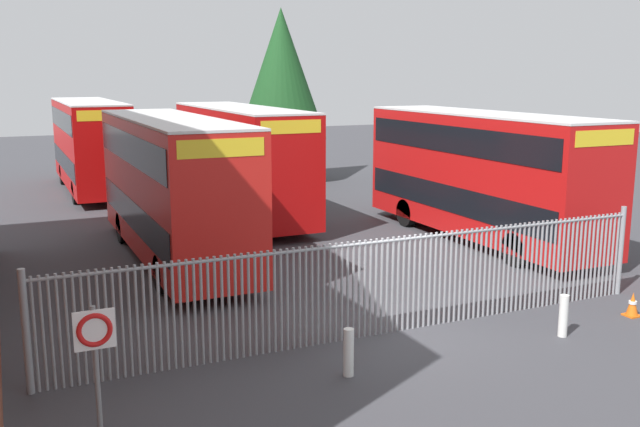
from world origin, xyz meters
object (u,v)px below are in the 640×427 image
Objects in this scene: bollard_near_left at (349,352)px; speed_limit_sign_post at (96,347)px; double_decker_bus_behind_fence_right at (241,157)px; double_decker_bus_far_back at (90,142)px; bollard_center_front at (563,316)px; traffic_cone_by_gate at (633,305)px; double_decker_bus_near_gate at (172,183)px; double_decker_bus_behind_fence_left at (481,171)px.

speed_limit_sign_post is at bearing -166.62° from bollard_near_left.
bollard_near_left is (-2.99, -15.59, -1.95)m from double_decker_bus_behind_fence_right.
double_decker_bus_far_back is 25.86m from bollard_center_front.
bollard_center_front is 0.40× the size of speed_limit_sign_post.
traffic_cone_by_gate is (7.74, 0.25, -0.19)m from bollard_near_left.
bollard_near_left reaches higher than traffic_cone_by_gate.
bollard_center_front is 1.61× the size of traffic_cone_by_gate.
double_decker_bus_near_gate reaches higher than speed_limit_sign_post.
bollard_near_left is at bearing -137.98° from double_decker_bus_behind_fence_left.
double_decker_bus_behind_fence_right is (4.02, 5.52, 0.00)m from double_decker_bus_near_gate.
double_decker_bus_behind_fence_right is (-6.26, 7.25, 0.00)m from double_decker_bus_behind_fence_left.
double_decker_bus_behind_fence_left is at bearing 64.65° from bollard_center_front.
traffic_cone_by_gate is (2.48, 0.34, -0.19)m from bollard_center_front.
speed_limit_sign_post is (-7.73, -16.71, -0.65)m from double_decker_bus_behind_fence_right.
double_decker_bus_far_back reaches higher than traffic_cone_by_gate.
bollard_center_front is at bearing -115.35° from double_decker_bus_behind_fence_left.
speed_limit_sign_post is at bearing -114.83° from double_decker_bus_behind_fence_right.
double_decker_bus_far_back is at bearing 111.08° from traffic_cone_by_gate.
double_decker_bus_behind_fence_right reaches higher than bollard_near_left.
bollard_near_left is (-9.25, -8.34, -1.95)m from double_decker_bus_behind_fence_left.
double_decker_bus_behind_fence_left is 9.52m from bollard_center_front.
double_decker_bus_near_gate is at bearing 95.82° from bollard_near_left.
double_decker_bus_behind_fence_left is at bearing -9.57° from double_decker_bus_near_gate.
double_decker_bus_behind_fence_left and double_decker_bus_far_back have the same top height.
double_decker_bus_behind_fence_right is at bearing -62.83° from double_decker_bus_far_back.
double_decker_bus_near_gate is 11.38× the size of bollard_center_front.
speed_limit_sign_post is (-13.99, -9.46, -0.65)m from double_decker_bus_behind_fence_left.
speed_limit_sign_post is (-10.00, -1.04, 1.30)m from bollard_center_front.
double_decker_bus_far_back is at bearing 123.74° from double_decker_bus_behind_fence_left.
double_decker_bus_behind_fence_left is 9.58m from double_decker_bus_behind_fence_right.
bollard_near_left is 1.61× the size of traffic_cone_by_gate.
speed_limit_sign_post is (-3.04, -25.86, -0.65)m from double_decker_bus_far_back.
double_decker_bus_far_back is 24.87m from bollard_near_left.
double_decker_bus_far_back is at bearing 93.94° from bollard_near_left.
double_decker_bus_far_back is (-10.95, 16.40, 0.00)m from double_decker_bus_behind_fence_left.
double_decker_bus_behind_fence_left is 4.50× the size of speed_limit_sign_post.
bollard_near_left is at bearing -84.18° from double_decker_bus_near_gate.
double_decker_bus_behind_fence_left reaches higher than bollard_near_left.
speed_limit_sign_post is at bearing -173.70° from traffic_cone_by_gate.
traffic_cone_by_gate is at bearing 7.78° from bollard_center_front.
speed_limit_sign_post is at bearing -96.69° from double_decker_bus_far_back.
double_decker_bus_behind_fence_right is at bearing 98.22° from bollard_center_front.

